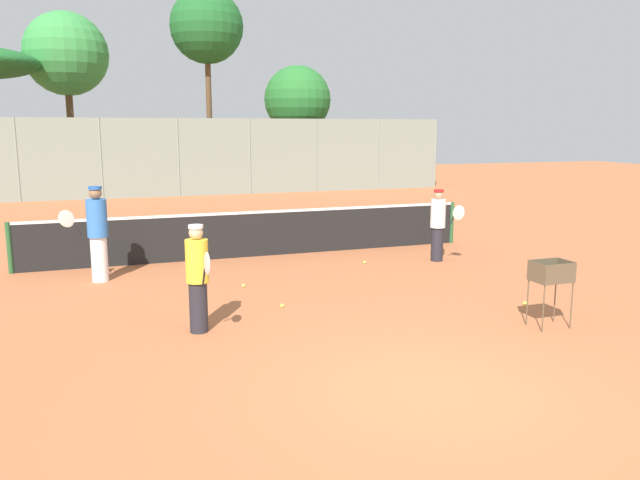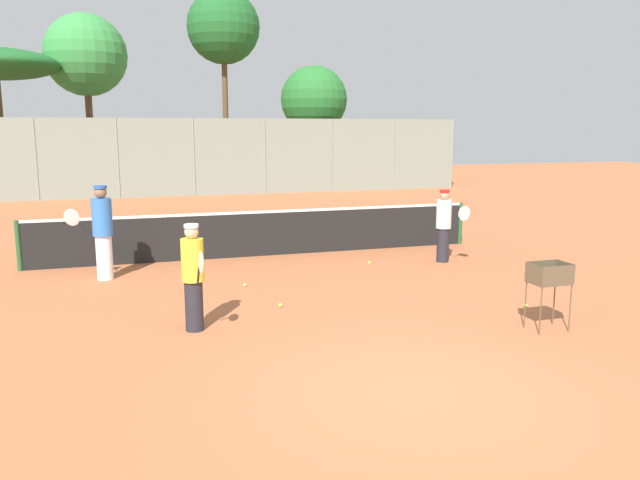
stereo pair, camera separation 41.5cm
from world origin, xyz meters
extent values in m
plane|color=#B7663D|center=(0.00, 0.00, 0.00)|extent=(80.00, 80.00, 0.00)
cylinder|color=#26592D|center=(-5.21, 8.07, 0.54)|extent=(0.10, 0.10, 1.07)
cylinder|color=#26592D|center=(5.21, 8.07, 0.54)|extent=(0.10, 0.10, 1.07)
cube|color=black|center=(0.00, 8.07, 0.51)|extent=(10.42, 0.01, 1.01)
cube|color=white|center=(0.00, 8.07, 1.04)|extent=(10.42, 0.02, 0.06)
cylinder|color=gray|center=(-6.40, 22.06, 1.70)|extent=(0.08, 0.08, 3.40)
cylinder|color=gray|center=(-3.20, 22.06, 1.70)|extent=(0.08, 0.08, 3.40)
cylinder|color=gray|center=(0.00, 22.06, 1.70)|extent=(0.08, 0.08, 3.40)
cylinder|color=gray|center=(3.20, 22.06, 1.70)|extent=(0.08, 0.08, 3.40)
cylinder|color=gray|center=(6.40, 22.06, 1.70)|extent=(0.08, 0.08, 3.40)
cylinder|color=gray|center=(9.60, 22.06, 1.70)|extent=(0.08, 0.08, 3.40)
cylinder|color=gray|center=(12.80, 22.06, 1.70)|extent=(0.08, 0.08, 3.40)
cube|color=gray|center=(0.00, 22.06, 1.70)|extent=(25.60, 0.01, 3.40)
cylinder|color=brown|center=(-4.44, 27.11, 2.64)|extent=(0.34, 0.34, 5.27)
sphere|color=#388E42|center=(-4.44, 27.11, 6.45)|extent=(3.92, 3.92, 3.92)
cylinder|color=brown|center=(1.93, 24.99, 3.34)|extent=(0.27, 0.27, 6.69)
sphere|color=#1E6028|center=(1.93, 24.99, 7.73)|extent=(3.48, 3.48, 3.48)
cylinder|color=brown|center=(6.79, 26.10, 1.70)|extent=(0.38, 0.38, 3.41)
sphere|color=#28722D|center=(6.79, 26.10, 4.45)|extent=(3.50, 3.50, 3.50)
cylinder|color=white|center=(-3.48, 6.77, 0.44)|extent=(0.31, 0.31, 0.88)
cylinder|color=blue|center=(-3.48, 6.77, 1.25)|extent=(0.38, 0.38, 0.73)
sphere|color=#8C6647|center=(-3.48, 6.77, 1.73)|extent=(0.24, 0.24, 0.24)
cylinder|color=#2659B2|center=(-3.48, 6.77, 1.83)|extent=(0.25, 0.25, 0.06)
cylinder|color=black|center=(-3.84, 6.67, 1.06)|extent=(0.15, 0.07, 0.27)
ellipsoid|color=silver|center=(-4.02, 6.62, 1.28)|extent=(0.39, 0.14, 0.43)
cylinder|color=#26262D|center=(3.70, 6.22, 0.38)|extent=(0.27, 0.27, 0.76)
cylinder|color=white|center=(3.70, 6.22, 1.08)|extent=(0.33, 0.33, 0.64)
sphere|color=tan|center=(3.70, 6.22, 1.50)|extent=(0.21, 0.21, 0.21)
cylinder|color=red|center=(3.70, 6.22, 1.59)|extent=(0.22, 0.22, 0.05)
cylinder|color=black|center=(3.86, 5.91, 0.92)|extent=(0.09, 0.14, 0.27)
ellipsoid|color=silver|center=(3.93, 5.75, 1.14)|extent=(0.20, 0.37, 0.43)
cylinder|color=#26262D|center=(-2.15, 3.00, 0.38)|extent=(0.27, 0.27, 0.75)
cylinder|color=yellow|center=(-2.15, 3.00, 1.07)|extent=(0.33, 0.33, 0.63)
sphere|color=#DBB28C|center=(-2.15, 3.00, 1.48)|extent=(0.20, 0.20, 0.20)
cylinder|color=white|center=(-2.15, 3.00, 1.57)|extent=(0.21, 0.21, 0.05)
cylinder|color=black|center=(-2.11, 2.66, 0.91)|extent=(0.05, 0.15, 0.27)
ellipsoid|color=silver|center=(-2.09, 2.49, 1.13)|extent=(0.08, 0.40, 0.43)
cylinder|color=brown|center=(2.58, 1.27, 0.36)|extent=(0.02, 0.02, 0.71)
cylinder|color=brown|center=(3.09, 1.27, 0.36)|extent=(0.02, 0.02, 0.71)
cylinder|color=brown|center=(2.58, 1.63, 0.36)|extent=(0.02, 0.02, 0.71)
cylinder|color=brown|center=(3.09, 1.63, 0.36)|extent=(0.02, 0.02, 0.71)
cube|color=brown|center=(2.84, 1.45, 0.72)|extent=(0.55, 0.40, 0.01)
cube|color=brown|center=(2.84, 1.25, 0.86)|extent=(0.55, 0.01, 0.30)
cube|color=brown|center=(2.84, 1.65, 0.86)|extent=(0.55, 0.01, 0.30)
cube|color=brown|center=(2.56, 1.45, 0.86)|extent=(0.01, 0.40, 0.30)
cube|color=brown|center=(3.11, 1.45, 0.86)|extent=(0.01, 0.40, 0.30)
sphere|color=#D1E54C|center=(2.81, 1.35, 0.81)|extent=(0.07, 0.07, 0.07)
sphere|color=#D1E54C|center=(2.75, 1.39, 0.76)|extent=(0.07, 0.07, 0.07)
sphere|color=#D1E54C|center=(2.91, 1.37, 0.76)|extent=(0.07, 0.07, 0.07)
sphere|color=#D1E54C|center=(2.83, 1.56, 0.76)|extent=(0.07, 0.07, 0.07)
sphere|color=#D1E54C|center=(2.78, 1.47, 0.81)|extent=(0.07, 0.07, 0.07)
sphere|color=#D1E54C|center=(2.96, 1.51, 0.76)|extent=(0.07, 0.07, 0.07)
sphere|color=#D1E54C|center=(3.06, 1.45, 0.81)|extent=(0.07, 0.07, 0.07)
sphere|color=#D1E54C|center=(2.68, 1.32, 0.81)|extent=(0.07, 0.07, 0.07)
sphere|color=#D1E54C|center=(2.86, 1.39, 0.76)|extent=(0.07, 0.07, 0.07)
sphere|color=#D1E54C|center=(2.61, 1.49, 0.76)|extent=(0.07, 0.07, 0.07)
sphere|color=#D1E54C|center=(2.99, 1.31, 0.76)|extent=(0.07, 0.07, 0.07)
sphere|color=#D1E54C|center=(2.99, 1.47, 0.81)|extent=(0.07, 0.07, 0.07)
sphere|color=#D1E54C|center=(2.88, 1.41, 0.76)|extent=(0.07, 0.07, 0.07)
sphere|color=#D1E54C|center=(-0.65, 3.79, 0.03)|extent=(0.07, 0.07, 0.07)
sphere|color=#D1E54C|center=(2.03, 6.46, 0.03)|extent=(0.07, 0.07, 0.07)
sphere|color=#D1E54C|center=(3.26, 2.54, 0.03)|extent=(0.07, 0.07, 0.07)
sphere|color=#D1E54C|center=(-0.96, 5.34, 0.03)|extent=(0.07, 0.07, 0.07)
cube|color=white|center=(-3.73, 26.37, 0.45)|extent=(4.20, 1.70, 0.90)
cube|color=#33383D|center=(-3.93, 26.37, 1.25)|extent=(2.20, 1.50, 0.70)
camera|label=1|loc=(-3.46, -5.88, 2.95)|focal=35.00mm
camera|label=2|loc=(-3.07, -6.01, 2.95)|focal=35.00mm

